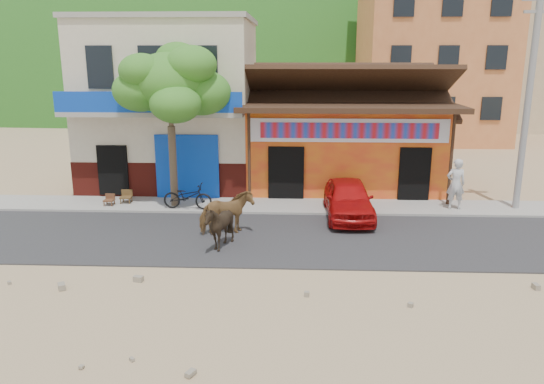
# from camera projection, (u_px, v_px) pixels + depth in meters

# --- Properties ---
(ground) EXTENTS (120.00, 120.00, 0.00)m
(ground) POSITION_uv_depth(u_px,v_px,m) (296.00, 270.00, 14.37)
(ground) COLOR #9E825B
(ground) RESTS_ON ground
(road) EXTENTS (60.00, 5.00, 0.04)m
(road) POSITION_uv_depth(u_px,v_px,m) (296.00, 238.00, 16.78)
(road) COLOR #28282B
(road) RESTS_ON ground
(sidewalk) EXTENTS (60.00, 2.00, 0.12)m
(sidewalk) POSITION_uv_depth(u_px,v_px,m) (296.00, 206.00, 20.16)
(sidewalk) COLOR gray
(sidewalk) RESTS_ON ground
(dance_club) EXTENTS (8.00, 6.00, 3.60)m
(dance_club) POSITION_uv_depth(u_px,v_px,m) (341.00, 144.00, 23.50)
(dance_club) COLOR orange
(dance_club) RESTS_ON ground
(cafe_building) EXTENTS (7.00, 6.00, 7.00)m
(cafe_building) POSITION_uv_depth(u_px,v_px,m) (172.00, 105.00, 23.39)
(cafe_building) COLOR beige
(cafe_building) RESTS_ON ground
(apartment_front) EXTENTS (9.00, 9.00, 12.00)m
(apartment_front) POSITION_uv_depth(u_px,v_px,m) (430.00, 49.00, 35.69)
(apartment_front) COLOR #CC723F
(apartment_front) RESTS_ON ground
(apartment_rear) EXTENTS (8.00, 8.00, 10.00)m
(apartment_rear) POSITION_uv_depth(u_px,v_px,m) (527.00, 63.00, 41.36)
(apartment_rear) COLOR tan
(apartment_rear) RESTS_ON ground
(hillside) EXTENTS (100.00, 40.00, 24.00)m
(hillside) POSITION_uv_depth(u_px,v_px,m) (297.00, 11.00, 79.04)
(hillside) COLOR #194C14
(hillside) RESTS_ON ground
(tree) EXTENTS (3.00, 3.00, 6.00)m
(tree) POSITION_uv_depth(u_px,v_px,m) (171.00, 126.00, 19.39)
(tree) COLOR #2D721E
(tree) RESTS_ON sidewalk
(utility_pole) EXTENTS (0.24, 0.24, 8.00)m
(utility_pole) POSITION_uv_depth(u_px,v_px,m) (528.00, 99.00, 18.79)
(utility_pole) COLOR gray
(utility_pole) RESTS_ON sidewalk
(cow_tan) EXTENTS (1.86, 1.40, 1.43)m
(cow_tan) POSITION_uv_depth(u_px,v_px,m) (226.00, 213.00, 16.93)
(cow_tan) COLOR brown
(cow_tan) RESTS_ON road
(cow_dark) EXTENTS (1.66, 1.61, 1.41)m
(cow_dark) POSITION_uv_depth(u_px,v_px,m) (219.00, 226.00, 15.66)
(cow_dark) COLOR black
(cow_dark) RESTS_ON road
(red_car) EXTENTS (1.65, 4.00, 1.35)m
(red_car) POSITION_uv_depth(u_px,v_px,m) (348.00, 199.00, 18.75)
(red_car) COLOR #AF0C0C
(red_car) RESTS_ON road
(scooter) EXTENTS (1.88, 0.79, 0.96)m
(scooter) POSITION_uv_depth(u_px,v_px,m) (188.00, 196.00, 19.51)
(scooter) COLOR black
(scooter) RESTS_ON sidewalk
(pedestrian) EXTENTS (0.70, 0.47, 1.89)m
(pedestrian) POSITION_uv_depth(u_px,v_px,m) (456.00, 184.00, 19.44)
(pedestrian) COLOR silver
(pedestrian) RESTS_ON sidewalk
(cafe_chair_left) EXTENTS (0.44, 0.44, 0.91)m
(cafe_chair_left) POSITION_uv_depth(u_px,v_px,m) (126.00, 191.00, 20.33)
(cafe_chair_left) COLOR #472D17
(cafe_chair_left) RESTS_ON sidewalk
(cafe_chair_right) EXTENTS (0.37, 0.37, 0.78)m
(cafe_chair_right) POSITION_uv_depth(u_px,v_px,m) (109.00, 195.00, 20.01)
(cafe_chair_right) COLOR #4C3019
(cafe_chair_right) RESTS_ON sidewalk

